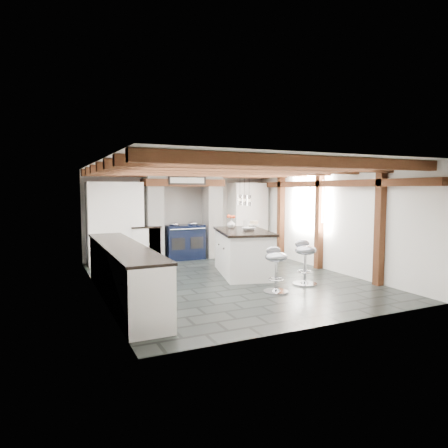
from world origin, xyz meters
name	(u,v)px	position (x,y,z in m)	size (l,w,h in m)	color
ground	(228,280)	(0.00, 0.00, 0.00)	(6.00, 6.00, 0.00)	black
room_shell	(177,223)	(-0.61, 1.42, 1.07)	(6.00, 6.03, 6.00)	white
range_cooker	(184,241)	(0.00, 2.68, 0.47)	(1.00, 0.63, 0.99)	black
kitchen_island	(243,252)	(0.53, 0.38, 0.49)	(1.46, 2.12, 1.27)	white
bar_stool_near	(305,257)	(1.17, -0.97, 0.53)	(0.51, 0.51, 0.86)	silver
bar_stool_far	(276,264)	(0.35, -1.24, 0.51)	(0.45, 0.45, 0.81)	silver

